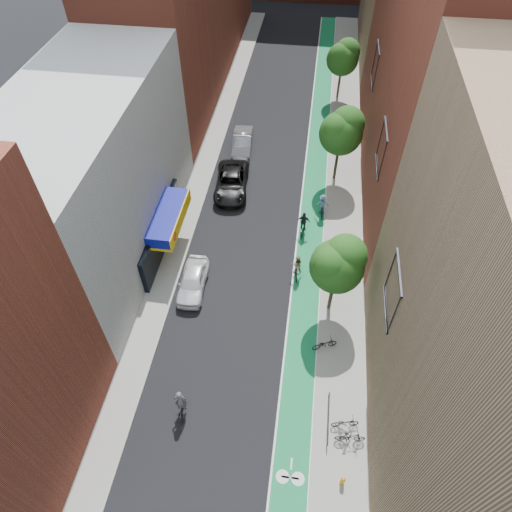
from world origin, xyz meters
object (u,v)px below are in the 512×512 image
at_px(parked_car_black, 231,182).
at_px(cyclist_lane_near, 297,268).
at_px(parked_car_silver, 242,143).
at_px(cyclist_lane_mid, 303,226).
at_px(cyclist_lead, 181,405).
at_px(parked_car_white, 193,281).
at_px(fire_hydrant, 343,481).
at_px(cyclist_lane_far, 322,206).

xyz_separation_m(parked_car_black, cyclist_lane_near, (6.20, -8.69, 0.01)).
height_order(parked_car_silver, cyclist_lane_mid, cyclist_lane_mid).
height_order(parked_car_black, parked_car_silver, parked_car_black).
relative_size(parked_car_silver, cyclist_lead, 2.18).
xyz_separation_m(parked_car_white, fire_hydrant, (10.42, -11.43, -0.22)).
bearing_deg(fire_hydrant, cyclist_lead, 163.84).
bearing_deg(fire_hydrant, parked_car_silver, 108.92).
height_order(parked_car_black, cyclist_lead, cyclist_lead).
relative_size(cyclist_lead, fire_hydrant, 3.23).
relative_size(parked_car_white, cyclist_lane_mid, 2.17).
relative_size(parked_car_silver, cyclist_lane_far, 2.47).
bearing_deg(cyclist_lane_mid, cyclist_lead, 74.20).
bearing_deg(cyclist_lane_far, cyclist_lead, 63.94).
relative_size(parked_car_silver, cyclist_lane_mid, 2.41).
bearing_deg(parked_car_black, parked_car_white, -99.65).
height_order(parked_car_white, cyclist_lane_near, cyclist_lane_near).
distance_m(cyclist_lead, cyclist_lane_near, 12.26).
relative_size(parked_car_white, cyclist_lead, 1.96).
xyz_separation_m(parked_car_black, cyclist_lead, (0.62, -19.61, -0.00)).
relative_size(parked_car_white, cyclist_lane_far, 2.22).
relative_size(parked_car_black, cyclist_lead, 2.60).
xyz_separation_m(parked_car_silver, fire_hydrant, (9.62, -28.08, -0.28)).
bearing_deg(fire_hydrant, parked_car_black, 113.42).
bearing_deg(cyclist_lead, cyclist_lane_near, -127.65).
bearing_deg(parked_car_black, cyclist_lane_mid, -39.67).
xyz_separation_m(parked_car_white, parked_car_silver, (0.79, 16.65, 0.06)).
distance_m(parked_car_white, parked_car_black, 10.82).
height_order(cyclist_lane_near, cyclist_lane_far, cyclist_lane_far).
xyz_separation_m(cyclist_lead, cyclist_lane_mid, (5.74, 15.27, -0.06)).
height_order(cyclist_lane_near, fire_hydrant, cyclist_lane_near).
bearing_deg(parked_car_black, fire_hydrant, -72.01).
distance_m(parked_car_silver, fire_hydrant, 29.68).
xyz_separation_m(cyclist_lane_mid, cyclist_lane_far, (1.33, 2.30, 0.13)).
bearing_deg(parked_car_white, parked_car_black, 83.53).
bearing_deg(cyclist_lane_mid, parked_car_silver, -53.19).
xyz_separation_m(parked_car_silver, cyclist_lane_mid, (6.37, -10.19, -0.05)).
bearing_deg(parked_car_silver, parked_car_white, -97.07).
xyz_separation_m(parked_car_black, cyclist_lane_mid, (6.37, -4.33, -0.06)).
relative_size(cyclist_lead, cyclist_lane_far, 1.14).
distance_m(parked_car_white, cyclist_lane_mid, 9.64).
xyz_separation_m(cyclist_lane_near, fire_hydrant, (3.42, -13.53, -0.30)).
relative_size(parked_car_black, fire_hydrant, 8.40).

